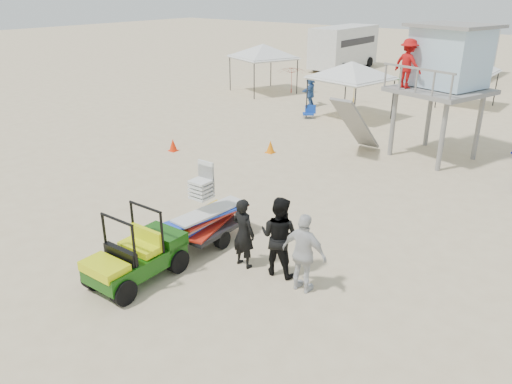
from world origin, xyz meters
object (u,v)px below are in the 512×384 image
Objects in this scene: lifeguard_tower at (443,62)px; man_left at (243,233)px; utility_cart at (133,250)px; surf_trailer at (206,215)px.

man_left is at bearing -92.31° from lifeguard_tower.
man_left reaches higher than utility_cart.
surf_trailer is 1.55m from man_left.
utility_cart is 0.98× the size of surf_trailer.
surf_trailer is at bearing 89.94° from utility_cart.
lifeguard_tower is at bearing 81.43° from utility_cart.
surf_trailer is (0.00, 2.33, 0.01)m from utility_cart.
utility_cart is 2.33m from surf_trailer.
utility_cart is at bearing -90.06° from surf_trailer.
utility_cart is 13.49m from lifeguard_tower.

